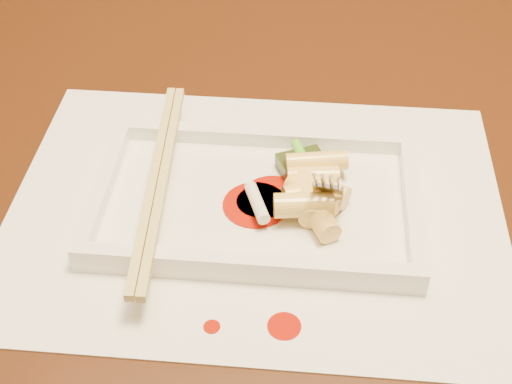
# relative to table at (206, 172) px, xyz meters

# --- Properties ---
(table) EXTENTS (1.40, 0.90, 0.75)m
(table) POSITION_rel_table_xyz_m (0.00, 0.00, 0.00)
(table) COLOR black
(table) RESTS_ON ground
(placemat) EXTENTS (0.40, 0.30, 0.00)m
(placemat) POSITION_rel_table_xyz_m (0.07, -0.15, 0.10)
(placemat) COLOR white
(placemat) RESTS_ON table
(sauce_splatter_a) EXTENTS (0.02, 0.02, 0.00)m
(sauce_splatter_a) POSITION_rel_table_xyz_m (0.10, -0.27, 0.10)
(sauce_splatter_a) COLOR #A51304
(sauce_splatter_a) RESTS_ON placemat
(sauce_splatter_b) EXTENTS (0.01, 0.01, 0.00)m
(sauce_splatter_b) POSITION_rel_table_xyz_m (0.05, -0.27, 0.10)
(sauce_splatter_b) COLOR #A51304
(sauce_splatter_b) RESTS_ON placemat
(plate_base) EXTENTS (0.26, 0.16, 0.01)m
(plate_base) POSITION_rel_table_xyz_m (0.07, -0.15, 0.11)
(plate_base) COLOR white
(plate_base) RESTS_ON placemat
(plate_rim_far) EXTENTS (0.26, 0.01, 0.01)m
(plate_rim_far) POSITION_rel_table_xyz_m (0.07, -0.08, 0.12)
(plate_rim_far) COLOR white
(plate_rim_far) RESTS_ON plate_base
(plate_rim_near) EXTENTS (0.26, 0.01, 0.01)m
(plate_rim_near) POSITION_rel_table_xyz_m (0.07, -0.23, 0.12)
(plate_rim_near) COLOR white
(plate_rim_near) RESTS_ON plate_base
(plate_rim_left) EXTENTS (0.01, 0.14, 0.01)m
(plate_rim_left) POSITION_rel_table_xyz_m (-0.06, -0.15, 0.12)
(plate_rim_left) COLOR white
(plate_rim_left) RESTS_ON plate_base
(plate_rim_right) EXTENTS (0.01, 0.14, 0.01)m
(plate_rim_right) POSITION_rel_table_xyz_m (0.19, -0.15, 0.12)
(plate_rim_right) COLOR white
(plate_rim_right) RESTS_ON plate_base
(veg_piece) EXTENTS (0.05, 0.04, 0.01)m
(veg_piece) POSITION_rel_table_xyz_m (0.10, -0.11, 0.12)
(veg_piece) COLOR black
(veg_piece) RESTS_ON plate_base
(scallion_white) EXTENTS (0.02, 0.04, 0.01)m
(scallion_white) POSITION_rel_table_xyz_m (0.07, -0.17, 0.12)
(scallion_white) COLOR #EAEACC
(scallion_white) RESTS_ON plate_base
(scallion_green) EXTENTS (0.04, 0.08, 0.01)m
(scallion_green) POSITION_rel_table_xyz_m (0.11, -0.13, 0.12)
(scallion_green) COLOR #4BB11C
(scallion_green) RESTS_ON plate_base
(chopstick_a) EXTENTS (0.02, 0.24, 0.01)m
(chopstick_a) POSITION_rel_table_xyz_m (-0.01, -0.15, 0.13)
(chopstick_a) COLOR tan
(chopstick_a) RESTS_ON plate_rim_near
(chopstick_b) EXTENTS (0.02, 0.24, 0.01)m
(chopstick_b) POSITION_rel_table_xyz_m (-0.01, -0.15, 0.13)
(chopstick_b) COLOR tan
(chopstick_b) RESTS_ON plate_rim_near
(fork) EXTENTS (0.09, 0.10, 0.14)m
(fork) POSITION_rel_table_xyz_m (0.14, -0.14, 0.18)
(fork) COLOR silver
(fork) RESTS_ON plate_base
(sauce_blob_0) EXTENTS (0.05, 0.05, 0.00)m
(sauce_blob_0) POSITION_rel_table_xyz_m (0.07, -0.16, 0.11)
(sauce_blob_0) COLOR #A51304
(sauce_blob_0) RESTS_ON plate_base
(sauce_blob_1) EXTENTS (0.05, 0.05, 0.00)m
(sauce_blob_1) POSITION_rel_table_xyz_m (0.08, -0.15, 0.11)
(sauce_blob_1) COLOR #A51304
(sauce_blob_1) RESTS_ON plate_base
(sauce_blob_2) EXTENTS (0.04, 0.04, 0.00)m
(sauce_blob_2) POSITION_rel_table_xyz_m (0.07, -0.16, 0.11)
(sauce_blob_2) COLOR #A51304
(sauce_blob_2) RESTS_ON plate_base
(rice_cake_0) EXTENTS (0.05, 0.04, 0.02)m
(rice_cake_0) POSITION_rel_table_xyz_m (0.11, -0.15, 0.12)
(rice_cake_0) COLOR #FCE275
(rice_cake_0) RESTS_ON plate_base
(rice_cake_1) EXTENTS (0.04, 0.02, 0.02)m
(rice_cake_1) POSITION_rel_table_xyz_m (0.11, -0.13, 0.12)
(rice_cake_1) COLOR #FCE275
(rice_cake_1) RESTS_ON plate_base
(rice_cake_2) EXTENTS (0.05, 0.03, 0.02)m
(rice_cake_2) POSITION_rel_table_xyz_m (0.11, -0.17, 0.13)
(rice_cake_2) COLOR #FCE275
(rice_cake_2) RESTS_ON plate_base
(rice_cake_3) EXTENTS (0.05, 0.04, 0.02)m
(rice_cake_3) POSITION_rel_table_xyz_m (0.12, -0.15, 0.12)
(rice_cake_3) COLOR #FCE275
(rice_cake_3) RESTS_ON plate_base
(rice_cake_4) EXTENTS (0.04, 0.05, 0.02)m
(rice_cake_4) POSITION_rel_table_xyz_m (0.12, -0.17, 0.12)
(rice_cake_4) COLOR #FCE275
(rice_cake_4) RESTS_ON plate_base
(rice_cake_5) EXTENTS (0.05, 0.03, 0.02)m
(rice_cake_5) POSITION_rel_table_xyz_m (0.12, -0.12, 0.13)
(rice_cake_5) COLOR #FCE275
(rice_cake_5) RESTS_ON plate_base
(rice_cake_6) EXTENTS (0.02, 0.04, 0.02)m
(rice_cake_6) POSITION_rel_table_xyz_m (0.11, -0.16, 0.12)
(rice_cake_6) COLOR #FCE275
(rice_cake_6) RESTS_ON plate_base
(rice_cake_7) EXTENTS (0.04, 0.03, 0.02)m
(rice_cake_7) POSITION_rel_table_xyz_m (0.11, -0.15, 0.12)
(rice_cake_7) COLOR #FCE275
(rice_cake_7) RESTS_ON plate_base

